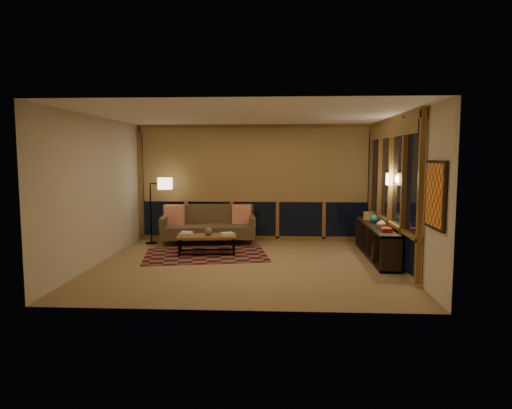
{
  "coord_description": "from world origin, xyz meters",
  "views": [
    {
      "loc": [
        0.6,
        -8.16,
        1.98
      ],
      "look_at": [
        0.14,
        0.46,
        1.06
      ],
      "focal_mm": 32.0,
      "sensor_mm": 36.0,
      "label": 1
    }
  ],
  "objects_px": {
    "sofa": "(208,225)",
    "bookshelf": "(377,241)",
    "floor_lamp": "(151,211)",
    "coffee_table": "(207,245)"
  },
  "relations": [
    {
      "from": "floor_lamp",
      "to": "coffee_table",
      "type": "bearing_deg",
      "value": -32.24
    },
    {
      "from": "coffee_table",
      "to": "bookshelf",
      "type": "distance_m",
      "value": 3.37
    },
    {
      "from": "sofa",
      "to": "coffee_table",
      "type": "height_order",
      "value": "sofa"
    },
    {
      "from": "floor_lamp",
      "to": "bookshelf",
      "type": "xyz_separation_m",
      "value": [
        4.81,
        -1.17,
        -0.43
      ]
    },
    {
      "from": "sofa",
      "to": "bookshelf",
      "type": "distance_m",
      "value": 3.72
    },
    {
      "from": "floor_lamp",
      "to": "bookshelf",
      "type": "distance_m",
      "value": 4.97
    },
    {
      "from": "sofa",
      "to": "floor_lamp",
      "type": "bearing_deg",
      "value": 174.48
    },
    {
      "from": "sofa",
      "to": "bookshelf",
      "type": "relative_size",
      "value": 0.81
    },
    {
      "from": "floor_lamp",
      "to": "bookshelf",
      "type": "height_order",
      "value": "floor_lamp"
    },
    {
      "from": "floor_lamp",
      "to": "bookshelf",
      "type": "relative_size",
      "value": 0.59
    }
  ]
}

